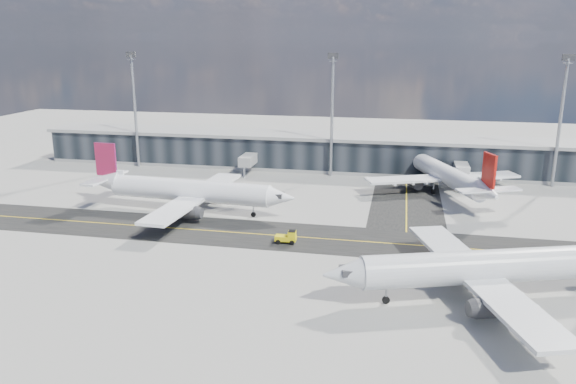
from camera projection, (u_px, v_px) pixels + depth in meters
name	position (u px, v px, depth m)	size (l,w,h in m)	color
ground	(292.00, 245.00, 90.31)	(300.00, 300.00, 0.00)	gray
taxiway_lanes	(326.00, 226.00, 99.69)	(180.00, 63.00, 0.03)	black
terminal_concourse	(335.00, 153.00, 141.07)	(152.00, 19.80, 8.80)	black
floodlight_masts	(332.00, 111.00, 131.46)	(102.50, 0.70, 28.90)	gray
airliner_af	(187.00, 191.00, 106.81)	(42.13, 35.93, 12.48)	white
airliner_redtail	(447.00, 175.00, 119.56)	(33.35, 38.55, 11.89)	white
airliner_near	(491.00, 267.00, 71.09)	(42.15, 36.39, 12.81)	silver
baggage_tug	(288.00, 237.00, 90.90)	(3.50, 1.91, 2.14)	#D8C60B
service_van	(428.00, 182.00, 127.29)	(2.19, 4.76, 1.32)	white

